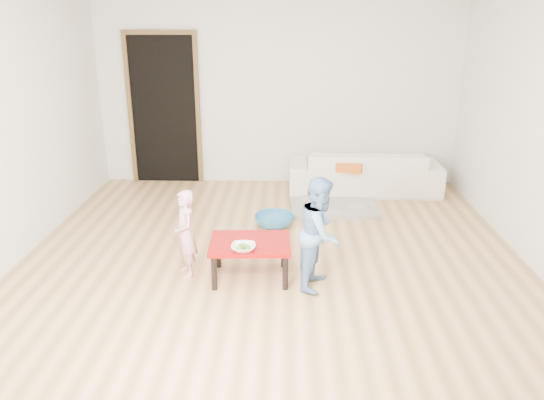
{
  "coord_description": "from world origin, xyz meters",
  "views": [
    {
      "loc": [
        0.15,
        -4.92,
        2.31
      ],
      "look_at": [
        0.0,
        -0.2,
        0.65
      ],
      "focal_mm": 35.0,
      "sensor_mm": 36.0,
      "label": 1
    }
  ],
  "objects_px": {
    "child_blue": "(321,233)",
    "basin": "(274,221)",
    "red_table": "(250,260)",
    "sofa": "(364,171)",
    "bowl": "(243,248)",
    "child_pink": "(185,234)"
  },
  "relations": [
    {
      "from": "sofa",
      "to": "bowl",
      "type": "xyz_separation_m",
      "value": [
        -1.41,
        -2.77,
        0.09
      ]
    },
    {
      "from": "red_table",
      "to": "bowl",
      "type": "relative_size",
      "value": 3.41
    },
    {
      "from": "sofa",
      "to": "red_table",
      "type": "relative_size",
      "value": 2.78
    },
    {
      "from": "child_pink",
      "to": "bowl",
      "type": "bearing_deg",
      "value": 41.46
    },
    {
      "from": "red_table",
      "to": "child_pink",
      "type": "xyz_separation_m",
      "value": [
        -0.6,
        0.05,
        0.23
      ]
    },
    {
      "from": "red_table",
      "to": "bowl",
      "type": "height_order",
      "value": "bowl"
    },
    {
      "from": "red_table",
      "to": "basin",
      "type": "xyz_separation_m",
      "value": [
        0.18,
        1.26,
        -0.11
      ]
    },
    {
      "from": "child_blue",
      "to": "red_table",
      "type": "bearing_deg",
      "value": 97.08
    },
    {
      "from": "child_pink",
      "to": "basin",
      "type": "xyz_separation_m",
      "value": [
        0.78,
        1.22,
        -0.34
      ]
    },
    {
      "from": "child_pink",
      "to": "basin",
      "type": "height_order",
      "value": "child_pink"
    },
    {
      "from": "child_blue",
      "to": "basin",
      "type": "height_order",
      "value": "child_blue"
    },
    {
      "from": "red_table",
      "to": "bowl",
      "type": "xyz_separation_m",
      "value": [
        -0.04,
        -0.19,
        0.21
      ]
    },
    {
      "from": "red_table",
      "to": "basin",
      "type": "bearing_deg",
      "value": 81.79
    },
    {
      "from": "sofa",
      "to": "child_pink",
      "type": "height_order",
      "value": "child_pink"
    },
    {
      "from": "child_pink",
      "to": "red_table",
      "type": "bearing_deg",
      "value": 60.22
    },
    {
      "from": "child_pink",
      "to": "sofa",
      "type": "bearing_deg",
      "value": 116.91
    },
    {
      "from": "child_blue",
      "to": "basin",
      "type": "relative_size",
      "value": 2.25
    },
    {
      "from": "red_table",
      "to": "child_pink",
      "type": "distance_m",
      "value": 0.64
    },
    {
      "from": "sofa",
      "to": "red_table",
      "type": "xyz_separation_m",
      "value": [
        -1.37,
        -2.58,
        -0.11
      ]
    },
    {
      "from": "child_pink",
      "to": "basin",
      "type": "bearing_deg",
      "value": 122.13
    },
    {
      "from": "sofa",
      "to": "child_pink",
      "type": "relative_size",
      "value": 2.45
    },
    {
      "from": "basin",
      "to": "bowl",
      "type": "bearing_deg",
      "value": -98.88
    }
  ]
}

